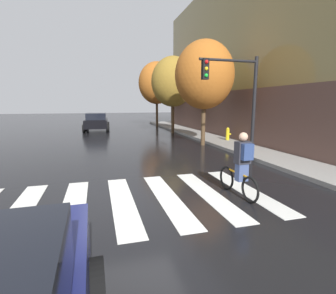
{
  "coord_description": "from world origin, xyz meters",
  "views": [
    {
      "loc": [
        -0.78,
        -6.0,
        2.4
      ],
      "look_at": [
        1.67,
        2.78,
        0.83
      ],
      "focal_mm": 27.2,
      "sensor_mm": 36.0,
      "label": 1
    }
  ],
  "objects_px": {
    "street_tree_near": "(204,75)",
    "street_tree_far": "(157,83)",
    "traffic_light_near": "(236,91)",
    "street_tree_mid": "(173,82)",
    "cyclist": "(241,165)",
    "fire_hydrant": "(228,134)",
    "sedan_mid": "(97,122)"
  },
  "relations": [
    {
      "from": "fire_hydrant",
      "to": "street_tree_near",
      "type": "relative_size",
      "value": 0.13
    },
    {
      "from": "street_tree_mid",
      "to": "cyclist",
      "type": "bearing_deg",
      "value": -99.64
    },
    {
      "from": "cyclist",
      "to": "fire_hydrant",
      "type": "xyz_separation_m",
      "value": [
        4.29,
        8.53,
        -0.31
      ]
    },
    {
      "from": "cyclist",
      "to": "street_tree_far",
      "type": "bearing_deg",
      "value": 82.85
    },
    {
      "from": "street_tree_near",
      "to": "fire_hydrant",
      "type": "bearing_deg",
      "value": 16.95
    },
    {
      "from": "street_tree_mid",
      "to": "street_tree_far",
      "type": "height_order",
      "value": "street_tree_far"
    },
    {
      "from": "street_tree_mid",
      "to": "street_tree_far",
      "type": "distance_m",
      "value": 6.28
    },
    {
      "from": "traffic_light_near",
      "to": "cyclist",
      "type": "bearing_deg",
      "value": -117.37
    },
    {
      "from": "cyclist",
      "to": "street_tree_near",
      "type": "bearing_deg",
      "value": 73.31
    },
    {
      "from": "fire_hydrant",
      "to": "street_tree_mid",
      "type": "distance_m",
      "value": 6.82
    },
    {
      "from": "sedan_mid",
      "to": "fire_hydrant",
      "type": "relative_size",
      "value": 5.95
    },
    {
      "from": "sedan_mid",
      "to": "street_tree_mid",
      "type": "xyz_separation_m",
      "value": [
        5.9,
        -3.72,
        3.24
      ]
    },
    {
      "from": "fire_hydrant",
      "to": "street_tree_mid",
      "type": "xyz_separation_m",
      "value": [
        -1.9,
        5.52,
        3.52
      ]
    },
    {
      "from": "fire_hydrant",
      "to": "street_tree_far",
      "type": "distance_m",
      "value": 12.54
    },
    {
      "from": "street_tree_far",
      "to": "street_tree_near",
      "type": "bearing_deg",
      "value": -90.77
    },
    {
      "from": "sedan_mid",
      "to": "traffic_light_near",
      "type": "height_order",
      "value": "traffic_light_near"
    },
    {
      "from": "cyclist",
      "to": "fire_hydrant",
      "type": "distance_m",
      "value": 9.55
    },
    {
      "from": "street_tree_mid",
      "to": "street_tree_near",
      "type": "bearing_deg",
      "value": -90.03
    },
    {
      "from": "traffic_light_near",
      "to": "street_tree_far",
      "type": "bearing_deg",
      "value": 87.48
    },
    {
      "from": "traffic_light_near",
      "to": "street_tree_mid",
      "type": "bearing_deg",
      "value": 86.87
    },
    {
      "from": "cyclist",
      "to": "fire_hydrant",
      "type": "relative_size",
      "value": 2.19
    },
    {
      "from": "fire_hydrant",
      "to": "street_tree_near",
      "type": "bearing_deg",
      "value": -163.05
    },
    {
      "from": "street_tree_near",
      "to": "street_tree_far",
      "type": "distance_m",
      "value": 12.38
    },
    {
      "from": "street_tree_near",
      "to": "street_tree_far",
      "type": "relative_size",
      "value": 0.89
    },
    {
      "from": "street_tree_far",
      "to": "traffic_light_near",
      "type": "bearing_deg",
      "value": -92.52
    },
    {
      "from": "cyclist",
      "to": "traffic_light_near",
      "type": "bearing_deg",
      "value": 62.63
    },
    {
      "from": "traffic_light_near",
      "to": "street_tree_mid",
      "type": "xyz_separation_m",
      "value": [
        0.58,
        10.55,
        1.19
      ]
    },
    {
      "from": "cyclist",
      "to": "traffic_light_near",
      "type": "xyz_separation_m",
      "value": [
        1.81,
        3.5,
        2.02
      ]
    },
    {
      "from": "cyclist",
      "to": "traffic_light_near",
      "type": "height_order",
      "value": "traffic_light_near"
    },
    {
      "from": "traffic_light_near",
      "to": "street_tree_near",
      "type": "height_order",
      "value": "street_tree_near"
    },
    {
      "from": "street_tree_far",
      "to": "cyclist",
      "type": "bearing_deg",
      "value": -97.15
    },
    {
      "from": "cyclist",
      "to": "street_tree_near",
      "type": "distance_m",
      "value": 8.85
    }
  ]
}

